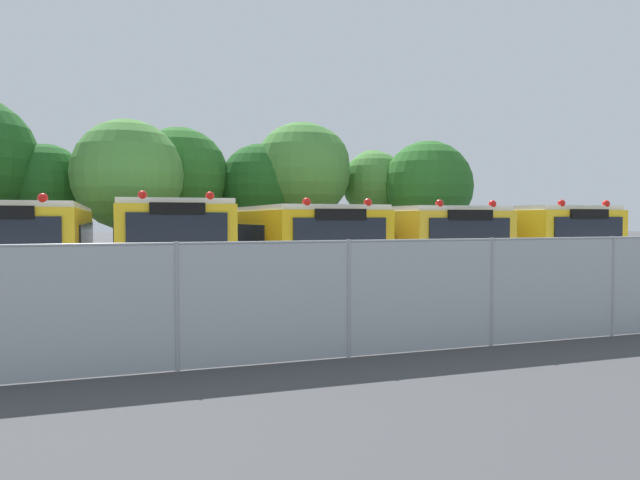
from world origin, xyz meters
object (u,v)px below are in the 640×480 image
school_bus_3 (381,245)px  tree_1 (44,184)px  school_bus_2 (275,247)px  school_bus_4 (466,243)px  tree_2 (129,173)px  tree_4 (265,186)px  school_bus_1 (162,247)px  tree_7 (429,185)px  tree_5 (305,169)px  traffic_cone (149,330)px  tree_3 (182,177)px  tree_6 (374,181)px  school_bus_0 (38,250)px

school_bus_3 → tree_1: size_ratio=1.96×
school_bus_2 → school_bus_4: school_bus_4 is taller
school_bus_2 → tree_2: bearing=-66.5°
school_bus_2 → tree_4: tree_4 is taller
school_bus_1 → tree_7: size_ratio=1.73×
tree_2 → tree_7: bearing=-0.2°
tree_5 → traffic_cone: (-7.94, -16.29, -4.26)m
school_bus_3 → tree_2: tree_2 is taller
school_bus_2 → school_bus_4: 6.49m
school_bus_4 → tree_3: bearing=-52.9°
traffic_cone → tree_7: bearing=47.1°
tree_7 → school_bus_3: bearing=-126.8°
tree_1 → school_bus_2: bearing=-53.8°
school_bus_2 → tree_3: 11.25m
school_bus_3 → tree_1: (-10.58, 9.93, 2.26)m
tree_7 → tree_4: bearing=164.8°
school_bus_4 → tree_6: (1.25, 10.31, 2.68)m
tree_4 → tree_5: size_ratio=0.85×
tree_3 → tree_4: bearing=-2.6°
school_bus_2 → tree_3: bearing=-82.5°
school_bus_0 → tree_5: size_ratio=1.58×
school_bus_0 → school_bus_4: size_ratio=0.98×
school_bus_1 → tree_4: (5.46, 10.49, 2.30)m
school_bus_3 → tree_7: bearing=-125.5°
tree_1 → school_bus_0: bearing=-84.8°
school_bus_4 → tree_5: 10.81m
tree_5 → tree_6: (3.66, 0.25, -0.47)m
tree_6 → school_bus_4: bearing=-96.9°
tree_4 → traffic_cone: tree_4 is taller
school_bus_2 → tree_2: tree_2 is taller
tree_4 → traffic_cone: (-6.14, -16.80, -3.46)m
tree_5 → tree_7: bearing=-15.0°
tree_2 → tree_4: size_ratio=1.09×
school_bus_4 → tree_2: size_ratio=1.75×
tree_6 → tree_7: (2.09, -1.80, -0.23)m
tree_2 → tree_6: (11.63, 1.75, 0.01)m
school_bus_2 → tree_5: bearing=-112.7°
tree_3 → tree_4: (3.84, -0.18, -0.38)m
tree_2 → tree_5: size_ratio=0.92×
school_bus_4 → tree_4: tree_4 is taller
school_bus_1 → tree_7: 15.69m
school_bus_3 → tree_7: 11.06m
tree_5 → traffic_cone: bearing=-116.0°
school_bus_2 → tree_7: (9.82, 8.57, 2.46)m
tree_6 → school_bus_1: bearing=-136.9°
school_bus_3 → tree_7: size_ratio=1.74×
traffic_cone → tree_5: bearing=64.0°
tree_6 → traffic_cone: tree_6 is taller
school_bus_4 → tree_1: 16.99m
traffic_cone → tree_6: bearing=54.9°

